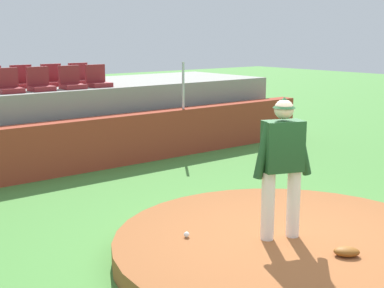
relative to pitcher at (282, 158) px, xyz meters
The scene contains 15 objects.
ground_plane 1.31m from the pitcher, 47.90° to the right, with size 60.00×60.00×0.00m, color #478538.
pitchers_mound 1.18m from the pitcher, 47.90° to the right, with size 4.50×4.50×0.26m, color #96552D.
pitcher is the anchor object (origin of this frame).
baseball 1.55m from the pitcher, 141.22° to the left, with size 0.07×0.07×0.07m, color white.
fielding_glove 1.33m from the pitcher, 79.42° to the right, with size 0.30×0.20×0.11m, color brown.
brick_barrier 5.64m from the pitcher, 89.08° to the left, with size 12.72×0.40×1.08m, color #993825.
fence_post_right 6.26m from the pitcher, 63.47° to the left, with size 0.06×0.06×1.09m, color silver.
bleacher_platform 7.68m from the pitcher, 89.33° to the left, with size 11.99×3.17×1.62m, color gray.
stadium_chair_0 6.70m from the pitcher, 98.04° to the left, with size 0.48×0.44×0.50m.
stadium_chair_1 6.64m from the pitcher, 92.26° to the left, with size 0.48×0.44×0.50m.
stadium_chair_2 6.63m from the pitcher, 86.04° to the left, with size 0.48×0.44×0.50m.
stadium_chair_3 6.73m from the pitcher, 80.42° to the left, with size 0.48×0.44×0.50m.
stadium_chair_5 7.53m from the pitcher, 92.07° to the left, with size 0.48×0.44×0.50m.
stadium_chair_6 7.53m from the pitcher, 86.59° to the left, with size 0.48×0.44×0.50m.
stadium_chair_7 7.61m from the pitcher, 81.36° to the left, with size 0.48×0.44×0.50m.
Camera 1 is at (-5.01, -4.26, 2.79)m, focal length 50.61 mm.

